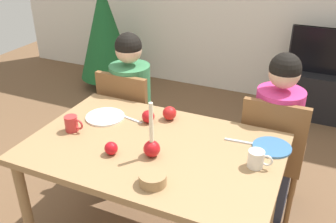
# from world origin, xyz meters

# --- Properties ---
(dining_table) EXTENTS (1.40, 0.90, 0.75)m
(dining_table) POSITION_xyz_m (0.00, 0.00, 0.67)
(dining_table) COLOR #99754C
(dining_table) RESTS_ON ground
(chair_left) EXTENTS (0.40, 0.40, 0.90)m
(chair_left) POSITION_xyz_m (-0.50, 0.61, 0.51)
(chair_left) COLOR brown
(chair_left) RESTS_ON ground
(chair_right) EXTENTS (0.40, 0.40, 0.90)m
(chair_right) POSITION_xyz_m (0.57, 0.61, 0.51)
(chair_right) COLOR brown
(chair_right) RESTS_ON ground
(person_left_child) EXTENTS (0.30, 0.30, 1.17)m
(person_left_child) POSITION_xyz_m (-0.50, 0.64, 0.57)
(person_left_child) COLOR #33384C
(person_left_child) RESTS_ON ground
(person_right_child) EXTENTS (0.30, 0.30, 1.17)m
(person_right_child) POSITION_xyz_m (0.57, 0.64, 0.57)
(person_right_child) COLOR #33384C
(person_right_child) RESTS_ON ground
(tv_stand) EXTENTS (0.64, 0.40, 0.48)m
(tv_stand) POSITION_xyz_m (0.82, 2.30, 0.24)
(tv_stand) COLOR black
(tv_stand) RESTS_ON ground
(tv) EXTENTS (0.79, 0.05, 0.46)m
(tv) POSITION_xyz_m (0.82, 2.30, 0.71)
(tv) COLOR black
(tv) RESTS_ON tv_stand
(christmas_tree) EXTENTS (0.65, 0.65, 1.34)m
(christmas_tree) POSITION_xyz_m (-1.65, 2.06, 0.70)
(christmas_tree) COLOR brown
(christmas_tree) RESTS_ON ground
(candle_centerpiece) EXTENTS (0.09, 0.09, 0.32)m
(candle_centerpiece) POSITION_xyz_m (0.04, -0.09, 0.82)
(candle_centerpiece) COLOR red
(candle_centerpiece) RESTS_ON dining_table
(plate_left) EXTENTS (0.24, 0.24, 0.01)m
(plate_left) POSITION_xyz_m (-0.42, 0.17, 0.76)
(plate_left) COLOR white
(plate_left) RESTS_ON dining_table
(plate_right) EXTENTS (0.21, 0.21, 0.01)m
(plate_right) POSITION_xyz_m (0.61, 0.25, 0.76)
(plate_right) COLOR teal
(plate_right) RESTS_ON dining_table
(mug_left) EXTENTS (0.12, 0.08, 0.09)m
(mug_left) POSITION_xyz_m (-0.51, -0.05, 0.80)
(mug_left) COLOR #B72D2D
(mug_left) RESTS_ON dining_table
(mug_right) EXTENTS (0.13, 0.08, 0.09)m
(mug_right) POSITION_xyz_m (0.56, 0.04, 0.80)
(mug_right) COLOR silver
(mug_right) RESTS_ON dining_table
(fork_left) EXTENTS (0.18, 0.05, 0.01)m
(fork_left) POSITION_xyz_m (-0.27, 0.22, 0.75)
(fork_left) COLOR silver
(fork_left) RESTS_ON dining_table
(fork_right) EXTENTS (0.18, 0.03, 0.01)m
(fork_right) POSITION_xyz_m (0.43, 0.24, 0.75)
(fork_right) COLOR silver
(fork_right) RESTS_ON dining_table
(bowl_walnuts) EXTENTS (0.13, 0.13, 0.06)m
(bowl_walnuts) POSITION_xyz_m (0.15, -0.30, 0.78)
(bowl_walnuts) COLOR #99754C
(bowl_walnuts) RESTS_ON dining_table
(apple_near_candle) EXTENTS (0.08, 0.08, 0.08)m
(apple_near_candle) POSITION_xyz_m (-0.15, 0.23, 0.79)
(apple_near_candle) COLOR #B61317
(apple_near_candle) RESTS_ON dining_table
(apple_by_left_plate) EXTENTS (0.07, 0.07, 0.07)m
(apple_by_left_plate) POSITION_xyz_m (-0.17, -0.16, 0.79)
(apple_by_left_plate) COLOR red
(apple_by_left_plate) RESTS_ON dining_table
(apple_by_right_mug) EXTENTS (0.09, 0.09, 0.09)m
(apple_by_right_mug) POSITION_xyz_m (-0.04, 0.32, 0.79)
(apple_by_right_mug) COLOR red
(apple_by_right_mug) RESTS_ON dining_table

